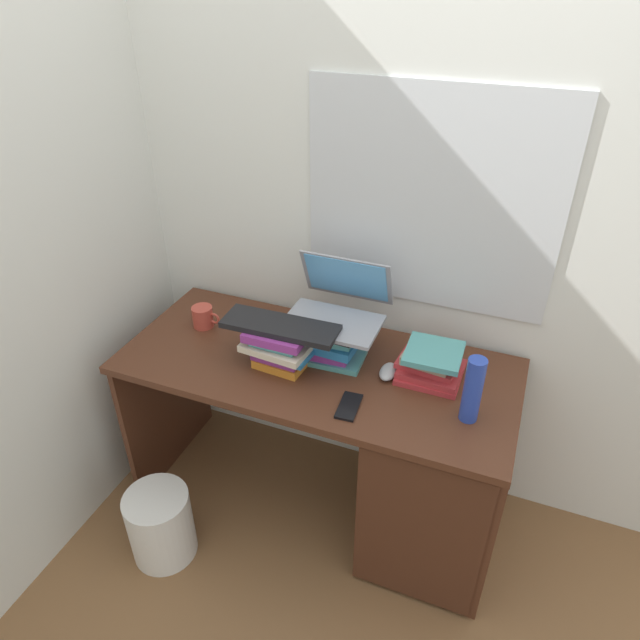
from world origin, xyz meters
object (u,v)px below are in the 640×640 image
(wastebasket, at_px, (161,525))
(laptop, at_px, (338,304))
(cell_phone, at_px, (349,406))
(computer_mouse, at_px, (388,372))
(desk, at_px, (406,461))
(book_stack_tall, at_px, (332,341))
(mug, at_px, (203,317))
(book_stack_keyboard_riser, at_px, (280,345))
(keyboard, at_px, (280,326))
(book_stack_side, at_px, (430,364))
(water_bottle, at_px, (473,390))

(wastebasket, bearing_deg, laptop, 48.53)
(laptop, xyz_separation_m, cell_phone, (0.15, -0.31, -0.20))
(laptop, relative_size, computer_mouse, 3.32)
(desk, relative_size, computer_mouse, 14.13)
(desk, bearing_deg, cell_phone, -138.56)
(book_stack_tall, bearing_deg, mug, 179.38)
(book_stack_keyboard_riser, height_order, wastebasket, book_stack_keyboard_riser)
(desk, relative_size, keyboard, 3.50)
(book_stack_tall, xyz_separation_m, computer_mouse, (0.23, -0.03, -0.05))
(book_stack_side, xyz_separation_m, computer_mouse, (-0.14, -0.05, -0.04))
(book_stack_keyboard_riser, height_order, laptop, laptop)
(desk, height_order, water_bottle, water_bottle)
(mug, bearing_deg, computer_mouse, -2.67)
(desk, height_order, keyboard, keyboard)
(desk, height_order, computer_mouse, computer_mouse)
(keyboard, bearing_deg, wastebasket, -132.59)
(keyboard, bearing_deg, laptop, 46.00)
(mug, distance_m, water_bottle, 1.10)
(mug, relative_size, wastebasket, 0.39)
(wastebasket, bearing_deg, cell_phone, 22.33)
(book_stack_tall, relative_size, keyboard, 0.59)
(keyboard, relative_size, cell_phone, 3.09)
(laptop, bearing_deg, book_stack_keyboard_riser, -132.50)
(book_stack_side, relative_size, laptop, 0.69)
(laptop, distance_m, water_bottle, 0.58)
(keyboard, bearing_deg, book_stack_side, 12.20)
(book_stack_keyboard_riser, bearing_deg, book_stack_tall, 35.20)
(book_stack_keyboard_riser, distance_m, computer_mouse, 0.40)
(keyboard, relative_size, wastebasket, 1.37)
(book_stack_keyboard_riser, bearing_deg, water_bottle, -3.00)
(desk, bearing_deg, book_stack_keyboard_riser, -176.48)
(water_bottle, bearing_deg, wastebasket, -160.55)
(laptop, bearing_deg, water_bottle, -21.58)
(desk, distance_m, computer_mouse, 0.38)
(keyboard, xyz_separation_m, cell_phone, (0.31, -0.14, -0.16))
(laptop, xyz_separation_m, keyboard, (-0.16, -0.17, -0.03))
(desk, height_order, book_stack_side, book_stack_side)
(laptop, height_order, mug, laptop)
(book_stack_keyboard_riser, distance_m, wastebasket, 0.87)
(computer_mouse, distance_m, water_bottle, 0.34)
(keyboard, relative_size, mug, 3.50)
(desk, bearing_deg, laptop, 156.94)
(book_stack_keyboard_riser, height_order, mug, book_stack_keyboard_riser)
(desk, relative_size, cell_phone, 10.81)
(computer_mouse, relative_size, mug, 0.87)
(desk, distance_m, book_stack_keyboard_riser, 0.66)
(book_stack_side, bearing_deg, book_stack_tall, -177.08)
(mug, bearing_deg, desk, -5.60)
(desk, distance_m, water_bottle, 0.50)
(mug, bearing_deg, keyboard, -15.96)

